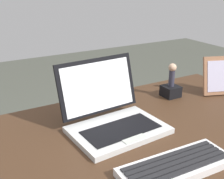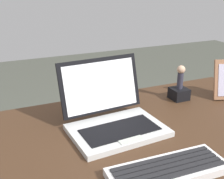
# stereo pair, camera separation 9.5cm
# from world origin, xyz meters

# --- Properties ---
(desk) EXTENTS (1.30, 0.83, 0.75)m
(desk) POSITION_xyz_m (0.00, 0.00, 0.64)
(desk) COLOR #3E2718
(desk) RESTS_ON ground
(laptop_front) EXTENTS (0.33, 0.29, 0.22)m
(laptop_front) POSITION_xyz_m (-0.05, 0.12, 0.80)
(laptop_front) COLOR beige
(laptop_front) RESTS_ON desk
(external_keyboard) EXTENTS (0.33, 0.13, 0.03)m
(external_keyboard) POSITION_xyz_m (-0.02, -0.18, 0.76)
(external_keyboard) COLOR silver
(external_keyboard) RESTS_ON desk
(figurine_stand) EXTENTS (0.07, 0.07, 0.05)m
(figurine_stand) POSITION_xyz_m (0.31, 0.24, 0.78)
(figurine_stand) COLOR black
(figurine_stand) RESTS_ON desk
(figurine) EXTENTS (0.03, 0.03, 0.10)m
(figurine) POSITION_xyz_m (0.31, 0.24, 0.86)
(figurine) COLOR #2D2C3B
(figurine) RESTS_ON figurine_stand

